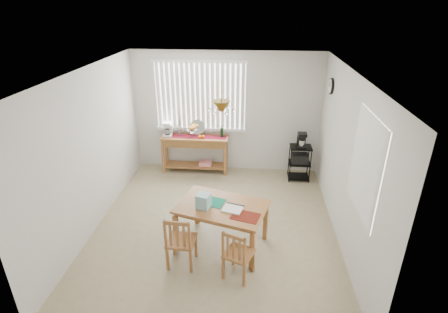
# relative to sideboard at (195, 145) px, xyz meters

# --- Properties ---
(ground) EXTENTS (4.00, 4.50, 0.01)m
(ground) POSITION_rel_sideboard_xyz_m (0.66, -2.03, -0.62)
(ground) COLOR tan
(room_shell) EXTENTS (4.20, 4.70, 2.70)m
(room_shell) POSITION_rel_sideboard_xyz_m (0.66, -2.01, 1.08)
(room_shell) COLOR silver
(room_shell) RESTS_ON ground
(sideboard) EXTENTS (1.45, 0.41, 0.82)m
(sideboard) POSITION_rel_sideboard_xyz_m (0.00, 0.00, 0.00)
(sideboard) COLOR #9D6535
(sideboard) RESTS_ON ground
(sideboard_items) EXTENTS (1.38, 0.34, 0.63)m
(sideboard_items) POSITION_rel_sideboard_xyz_m (-0.25, 0.02, 0.33)
(sideboard_items) COLOR maroon
(sideboard_items) RESTS_ON sideboard
(wire_cart) EXTENTS (0.44, 0.35, 0.75)m
(wire_cart) POSITION_rel_sideboard_xyz_m (2.24, -0.19, -0.16)
(wire_cart) COLOR black
(wire_cart) RESTS_ON ground
(cart_items) EXTENTS (0.18, 0.21, 0.31)m
(cart_items) POSITION_rel_sideboard_xyz_m (2.24, -0.18, 0.28)
(cart_items) COLOR black
(cart_items) RESTS_ON wire_cart
(dining_table) EXTENTS (1.49, 1.18, 0.70)m
(dining_table) POSITION_rel_sideboard_xyz_m (0.82, -2.50, 0.01)
(dining_table) COLOR #9D6535
(dining_table) RESTS_ON ground
(table_items) EXTENTS (0.99, 0.73, 0.22)m
(table_items) POSITION_rel_sideboard_xyz_m (0.66, -2.57, 0.17)
(table_items) COLOR #157A60
(table_items) RESTS_ON dining_table
(chair_left) EXTENTS (0.41, 0.41, 0.85)m
(chair_left) POSITION_rel_sideboard_xyz_m (0.28, -3.03, -0.20)
(chair_left) COLOR #9D6535
(chair_left) RESTS_ON ground
(chair_right) EXTENTS (0.48, 0.48, 0.79)m
(chair_right) POSITION_rel_sideboard_xyz_m (1.10, -3.19, -0.22)
(chair_right) COLOR #9D6535
(chair_right) RESTS_ON ground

